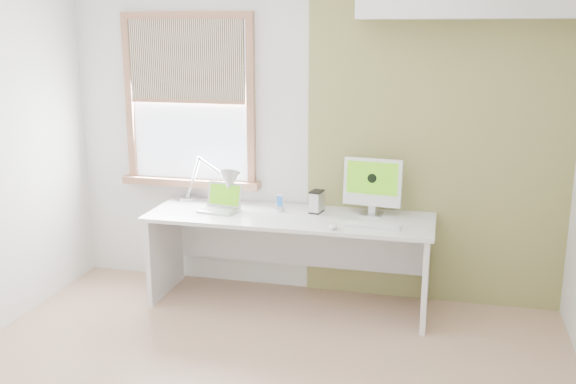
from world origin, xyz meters
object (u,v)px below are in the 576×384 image
(external_drive, at_px, (317,202))
(desk, at_px, (291,237))
(imac, at_px, (373,183))
(laptop, at_px, (221,204))
(desk_lamp, at_px, (221,182))

(external_drive, bearing_deg, desk, -157.98)
(external_drive, bearing_deg, imac, 5.51)
(external_drive, xyz_separation_m, imac, (0.43, 0.04, 0.16))
(desk, bearing_deg, external_drive, 22.02)
(external_drive, height_order, imac, imac)
(laptop, height_order, external_drive, laptop)
(desk_lamp, relative_size, laptop, 1.91)
(desk, xyz_separation_m, desk_lamp, (-0.59, 0.06, 0.40))
(desk_lamp, bearing_deg, desk, -6.21)
(desk_lamp, xyz_separation_m, external_drive, (0.78, 0.01, -0.11))
(laptop, bearing_deg, external_drive, 8.84)
(desk, xyz_separation_m, external_drive, (0.19, 0.07, 0.28))
(external_drive, distance_m, imac, 0.46)
(external_drive, bearing_deg, laptop, -171.16)
(laptop, relative_size, external_drive, 1.90)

